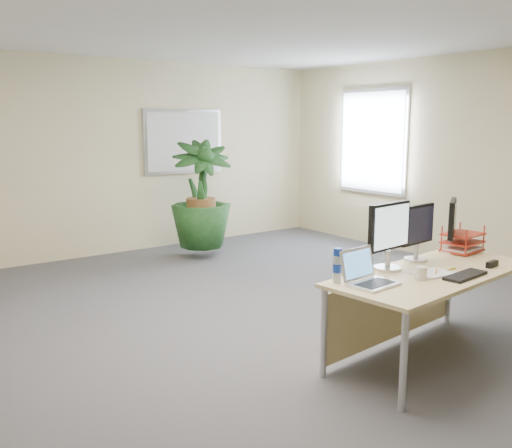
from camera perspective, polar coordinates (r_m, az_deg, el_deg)
floor at (r=5.02m, az=3.39°, el=-11.36°), size 8.00×8.00×0.00m
back_wall at (r=8.17m, az=-14.76°, el=6.41°), size 7.00×0.04×2.70m
ceiling at (r=4.75m, az=3.76°, el=20.59°), size 7.00×8.00×0.02m
whiteboard at (r=8.64m, az=-7.25°, el=8.18°), size 1.30×0.04×0.95m
window at (r=8.74m, az=11.55°, el=8.08°), size 0.04×1.30×1.55m
desk at (r=4.69m, az=16.12°, el=-6.12°), size 1.91×0.96×0.71m
floor_plant at (r=7.77m, az=-5.51°, el=2.07°), size 1.04×1.04×1.50m
monitor_left at (r=4.51m, az=13.16°, el=-0.74°), size 0.47×0.21×0.53m
monitor_right at (r=4.87m, az=15.84°, el=-0.47°), size 0.42×0.19×0.47m
monitor_dark at (r=5.28m, az=19.01°, el=0.15°), size 0.37×0.25×0.46m
laptop at (r=4.13m, az=11.06°, el=-5.09°), size 0.37×0.33×0.24m
keyboard at (r=4.52m, az=20.19°, el=-4.85°), size 0.43×0.18×0.02m
coffee_mug at (r=4.34m, az=16.15°, el=-4.74°), size 0.12×0.09×0.10m
spiral_notebook at (r=4.53m, az=17.31°, el=-4.72°), size 0.30×0.23×0.01m
orange_pen at (r=4.58m, az=17.59°, el=-4.45°), size 0.13×0.09×0.01m
yellow_highlighter at (r=4.69m, az=18.94°, el=-4.29°), size 0.11×0.02×0.01m
water_bottle at (r=4.11m, az=8.13°, el=-4.21°), size 0.06×0.06×0.25m
letter_tray at (r=5.36m, az=19.93°, el=-1.86°), size 0.37×0.29×0.16m
stapler at (r=4.90m, az=22.54°, el=-3.72°), size 0.15×0.05×0.05m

